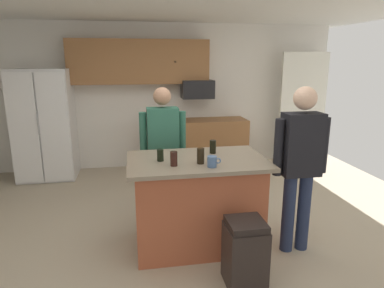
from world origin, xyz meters
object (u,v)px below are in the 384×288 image
person_guest_by_door (300,159)px  tumbler_amber (174,159)px  person_guest_right (163,144)px  mug_ceramic_white (212,162)px  glass_stout_tall (201,156)px  trash_bin (245,253)px  glass_short_whisky (213,147)px  microwave_over_range (197,89)px  refrigerator (45,125)px  glass_pilsner (160,155)px  kitchen_island (197,202)px

person_guest_by_door → tumbler_amber: size_ratio=12.10×
person_guest_right → tumbler_amber: person_guest_right is taller
mug_ceramic_white → glass_stout_tall: 0.16m
glass_stout_tall → trash_bin: 0.98m
glass_short_whisky → mug_ceramic_white: 0.49m
microwave_over_range → trash_bin: size_ratio=0.92×
refrigerator → glass_stout_tall: refrigerator is taller
glass_short_whisky → tumbler_amber: 0.60m
glass_pilsner → glass_stout_tall: bearing=-22.5°
glass_pilsner → glass_short_whisky: bearing=17.8°
person_guest_by_door → trash_bin: 1.08m
trash_bin → mug_ceramic_white: bearing=113.7°
microwave_over_range → glass_short_whisky: microwave_over_range is taller
refrigerator → trash_bin: size_ratio=2.99×
refrigerator → glass_short_whisky: 3.31m
microwave_over_range → kitchen_island: size_ratio=0.39×
person_guest_by_door → glass_short_whisky: person_guest_by_door is taller
tumbler_amber → glass_pilsner: bearing=121.7°
kitchen_island → glass_stout_tall: glass_stout_tall is taller
refrigerator → glass_short_whisky: bearing=-46.1°
person_guest_by_door → mug_ceramic_white: 0.90m
microwave_over_range → tumbler_amber: 3.01m
kitchen_island → trash_bin: kitchen_island is taller
person_guest_by_door → tumbler_amber: person_guest_by_door is taller
glass_short_whisky → mug_ceramic_white: bearing=-104.1°
kitchen_island → glass_stout_tall: size_ratio=9.25×
glass_pilsner → glass_stout_tall: (0.38, -0.16, 0.02)m
kitchen_island → trash_bin: size_ratio=2.33×
tumbler_amber → trash_bin: bearing=-44.9°
trash_bin → glass_pilsner: bearing=132.2°
refrigerator → glass_stout_tall: bearing=-52.6°
tumbler_amber → trash_bin: 1.07m
glass_short_whisky → glass_stout_tall: bearing=-120.8°
refrigerator → tumbler_amber: size_ratio=12.88×
kitchen_island → glass_short_whisky: 0.62m
refrigerator → glass_pilsner: size_ratio=14.95×
person_guest_by_door → trash_bin: person_guest_by_door is taller
person_guest_by_door → glass_short_whisky: size_ratio=11.84×
microwave_over_range → tumbler_amber: size_ratio=3.96×
kitchen_island → trash_bin: bearing=-68.4°
tumbler_amber → trash_bin: size_ratio=0.23×
person_guest_right → trash_bin: (0.57, -1.52, -0.64)m
person_guest_right → glass_stout_tall: person_guest_right is taller
microwave_over_range → glass_stout_tall: microwave_over_range is taller
person_guest_right → trash_bin: bearing=0.9°
refrigerator → tumbler_amber: (1.82, -2.76, 0.12)m
person_guest_right → glass_stout_tall: size_ratio=10.67×
person_guest_right → trash_bin: 1.74m
kitchen_island → glass_stout_tall: bearing=-88.2°
person_guest_by_door → tumbler_amber: bearing=11.4°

